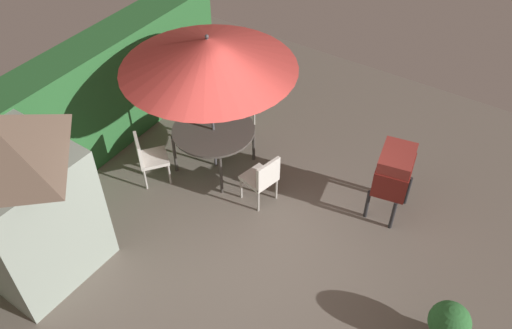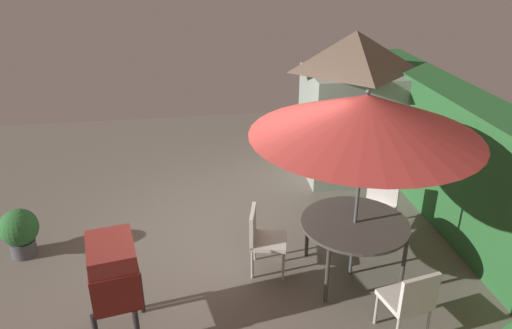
{
  "view_description": "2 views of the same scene",
  "coord_description": "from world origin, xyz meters",
  "px_view_note": "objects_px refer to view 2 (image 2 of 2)",
  "views": [
    {
      "loc": [
        -4.14,
        -2.77,
        6.24
      ],
      "look_at": [
        0.73,
        0.39,
        0.86
      ],
      "focal_mm": 36.93,
      "sensor_mm": 36.0,
      "label": 1
    },
    {
      "loc": [
        6.12,
        -0.55,
        4.05
      ],
      "look_at": [
        0.23,
        0.35,
        1.27
      ],
      "focal_mm": 34.19,
      "sensor_mm": 36.0,
      "label": 2
    }
  ],
  "objects_px": {
    "patio_umbrella": "(366,115)",
    "chair_far_side": "(379,203)",
    "garden_shed": "(351,104)",
    "patio_table": "(355,226)",
    "chair_toward_hedge": "(262,236)",
    "bbq_grill": "(114,271)",
    "potted_plant_by_grill": "(20,231)",
    "chair_near_shed": "(410,299)"
  },
  "relations": [
    {
      "from": "patio_umbrella",
      "to": "chair_far_side",
      "type": "relative_size",
      "value": 2.99
    },
    {
      "from": "garden_shed",
      "to": "patio_table",
      "type": "bearing_deg",
      "value": -17.02
    },
    {
      "from": "chair_toward_hedge",
      "to": "bbq_grill",
      "type": "bearing_deg",
      "value": -62.63
    },
    {
      "from": "bbq_grill",
      "to": "garden_shed",
      "type": "bearing_deg",
      "value": 133.66
    },
    {
      "from": "patio_umbrella",
      "to": "patio_table",
      "type": "bearing_deg",
      "value": 45.0
    },
    {
      "from": "chair_toward_hedge",
      "to": "potted_plant_by_grill",
      "type": "distance_m",
      "value": 3.35
    },
    {
      "from": "garden_shed",
      "to": "chair_near_shed",
      "type": "bearing_deg",
      "value": -9.34
    },
    {
      "from": "patio_umbrella",
      "to": "chair_far_side",
      "type": "height_order",
      "value": "patio_umbrella"
    },
    {
      "from": "garden_shed",
      "to": "patio_table",
      "type": "relative_size",
      "value": 1.93
    },
    {
      "from": "chair_far_side",
      "to": "patio_table",
      "type": "bearing_deg",
      "value": -38.67
    },
    {
      "from": "garden_shed",
      "to": "bbq_grill",
      "type": "relative_size",
      "value": 2.2
    },
    {
      "from": "patio_umbrella",
      "to": "chair_toward_hedge",
      "type": "height_order",
      "value": "patio_umbrella"
    },
    {
      "from": "bbq_grill",
      "to": "chair_far_side",
      "type": "bearing_deg",
      "value": 112.76
    },
    {
      "from": "patio_table",
      "to": "chair_far_side",
      "type": "distance_m",
      "value": 1.14
    },
    {
      "from": "chair_far_side",
      "to": "potted_plant_by_grill",
      "type": "height_order",
      "value": "chair_far_side"
    },
    {
      "from": "chair_far_side",
      "to": "patio_umbrella",
      "type": "bearing_deg",
      "value": -38.67
    },
    {
      "from": "garden_shed",
      "to": "chair_near_shed",
      "type": "xyz_separation_m",
      "value": [
        4.17,
        -0.69,
        -0.83
      ]
    },
    {
      "from": "patio_table",
      "to": "chair_far_side",
      "type": "relative_size",
      "value": 1.52
    },
    {
      "from": "chair_toward_hedge",
      "to": "patio_umbrella",
      "type": "bearing_deg",
      "value": 76.39
    },
    {
      "from": "chair_near_shed",
      "to": "chair_toward_hedge",
      "type": "bearing_deg",
      "value": -136.44
    },
    {
      "from": "garden_shed",
      "to": "chair_far_side",
      "type": "distance_m",
      "value": 2.29
    },
    {
      "from": "patio_umbrella",
      "to": "chair_near_shed",
      "type": "distance_m",
      "value": 2.07
    },
    {
      "from": "patio_table",
      "to": "chair_far_side",
      "type": "xyz_separation_m",
      "value": [
        -0.88,
        0.7,
        -0.22
      ]
    },
    {
      "from": "patio_table",
      "to": "patio_umbrella",
      "type": "bearing_deg",
      "value": -135.0
    },
    {
      "from": "chair_near_shed",
      "to": "chair_far_side",
      "type": "relative_size",
      "value": 1.0
    },
    {
      "from": "patio_umbrella",
      "to": "potted_plant_by_grill",
      "type": "distance_m",
      "value": 4.88
    },
    {
      "from": "garden_shed",
      "to": "chair_far_side",
      "type": "relative_size",
      "value": 2.93
    },
    {
      "from": "patio_umbrella",
      "to": "potted_plant_by_grill",
      "type": "xyz_separation_m",
      "value": [
        -1.11,
        -4.39,
        -1.82
      ]
    },
    {
      "from": "garden_shed",
      "to": "potted_plant_by_grill",
      "type": "xyz_separation_m",
      "value": [
        1.9,
        -5.31,
        -0.95
      ]
    },
    {
      "from": "garden_shed",
      "to": "chair_far_side",
      "type": "xyz_separation_m",
      "value": [
        2.13,
        -0.22,
        -0.83
      ]
    },
    {
      "from": "patio_umbrella",
      "to": "chair_far_side",
      "type": "bearing_deg",
      "value": 141.33
    },
    {
      "from": "bbq_grill",
      "to": "potted_plant_by_grill",
      "type": "bearing_deg",
      "value": -139.26
    },
    {
      "from": "patio_table",
      "to": "chair_near_shed",
      "type": "distance_m",
      "value": 1.21
    },
    {
      "from": "patio_umbrella",
      "to": "chair_toward_hedge",
      "type": "bearing_deg",
      "value": -103.61
    },
    {
      "from": "chair_near_shed",
      "to": "potted_plant_by_grill",
      "type": "height_order",
      "value": "chair_near_shed"
    },
    {
      "from": "potted_plant_by_grill",
      "to": "chair_far_side",
      "type": "bearing_deg",
      "value": 87.4
    },
    {
      "from": "chair_toward_hedge",
      "to": "patio_table",
      "type": "bearing_deg",
      "value": 76.39
    },
    {
      "from": "patio_umbrella",
      "to": "potted_plant_by_grill",
      "type": "bearing_deg",
      "value": -104.17
    },
    {
      "from": "garden_shed",
      "to": "potted_plant_by_grill",
      "type": "relative_size",
      "value": 3.73
    },
    {
      "from": "chair_toward_hedge",
      "to": "potted_plant_by_grill",
      "type": "relative_size",
      "value": 1.27
    },
    {
      "from": "garden_shed",
      "to": "chair_near_shed",
      "type": "distance_m",
      "value": 4.31
    },
    {
      "from": "patio_table",
      "to": "bbq_grill",
      "type": "relative_size",
      "value": 1.14
    }
  ]
}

